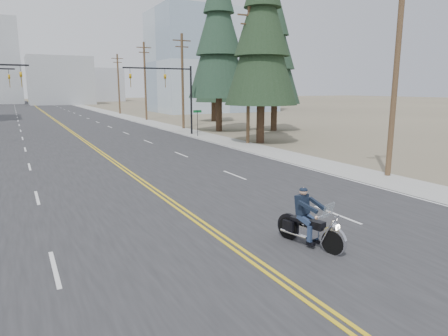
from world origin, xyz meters
name	(u,v)px	position (x,y,z in m)	size (l,w,h in m)	color
ground_plane	(298,292)	(0.00, 0.00, 0.00)	(400.00, 400.00, 0.00)	#776D56
road	(49,116)	(0.00, 70.00, 0.01)	(20.00, 200.00, 0.01)	#303033
sidewalk_right	(115,114)	(11.50, 70.00, 0.01)	(3.00, 200.00, 0.01)	#A5A5A0
traffic_mast_right	(173,87)	(8.98, 32.00, 4.94)	(7.10, 0.26, 7.00)	black
street_sign	(197,118)	(10.80, 30.00, 1.80)	(0.90, 0.06, 2.62)	black
utility_pole_a	(396,70)	(12.50, 8.00, 5.73)	(2.20, 0.30, 11.00)	brown
utility_pole_b	(249,74)	(12.50, 23.00, 5.98)	(2.20, 0.30, 11.50)	brown
utility_pole_c	(183,80)	(12.50, 38.00, 5.73)	(2.20, 0.30, 11.00)	brown
utility_pole_d	(145,80)	(12.50, 53.00, 5.98)	(2.20, 0.30, 11.50)	brown
utility_pole_e	(119,83)	(12.50, 70.00, 5.73)	(2.20, 0.30, 11.00)	brown
glass_building	(212,63)	(32.00, 70.00, 10.00)	(24.00, 16.00, 20.00)	#9EB5CC
haze_bldg_b	(60,81)	(8.00, 125.00, 7.00)	(18.00, 14.00, 14.00)	#ADB2B7
haze_bldg_c	(178,74)	(40.00, 110.00, 9.00)	(16.00, 12.00, 18.00)	#B7BCC6
haze_bldg_e	(102,85)	(25.00, 150.00, 6.00)	(14.00, 14.00, 12.00)	#B7BCC6
motorcyclist	(311,218)	(2.10, 2.11, 0.90)	(0.99, 2.31, 1.80)	black
conifer_near	(262,30)	(13.72, 22.90, 9.63)	(6.33, 6.33, 16.77)	#382619
conifer_mid	(275,51)	(20.76, 30.95, 8.83)	(5.77, 5.77, 15.39)	#382619
conifer_tall	(219,32)	(14.96, 33.39, 10.73)	(6.72, 6.72, 18.68)	#382619
conifer_far	(213,65)	(20.62, 46.18, 8.07)	(5.25, 5.25, 14.06)	#382619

